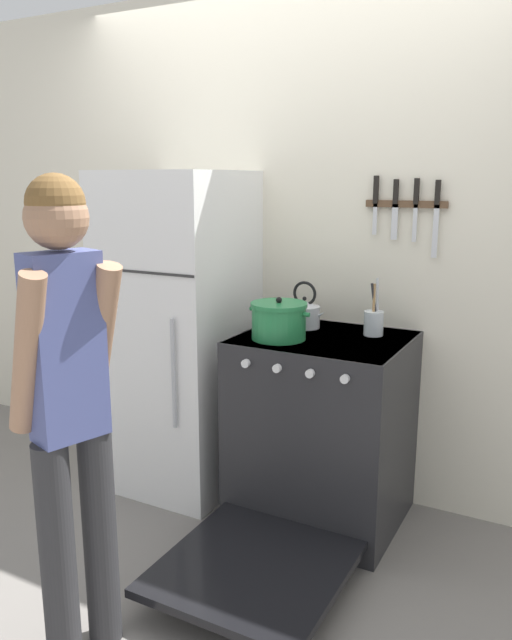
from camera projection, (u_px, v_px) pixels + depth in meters
The scene contains 9 objects.
ground_plane at pixel (292, 474), 3.47m from camera, with size 14.00×14.00×0.00m, color slate.
wall_back at pixel (298, 245), 3.21m from camera, with size 10.00×0.06×2.55m.
refrigerator at pixel (179, 333), 3.25m from camera, with size 0.65×0.67×1.65m.
stove_range at pixel (319, 432), 2.92m from camera, with size 0.75×1.37×0.90m.
dutch_oven_pot at pixel (279, 321), 2.80m from camera, with size 0.30×0.26×0.19m.
tea_kettle at pixel (305, 313), 3.02m from camera, with size 0.19×0.15×0.23m.
utensil_jar at pixel (374, 322), 2.87m from camera, with size 0.09×0.09×0.26m.
person at pixel (69, 398), 1.98m from camera, with size 0.33×0.38×1.63m.
wall_knife_strip at pixel (406, 202), 2.86m from camera, with size 0.38×0.03×0.37m.
Camera 1 is at (1.33, -2.91, 1.61)m, focal length 35.00 mm.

